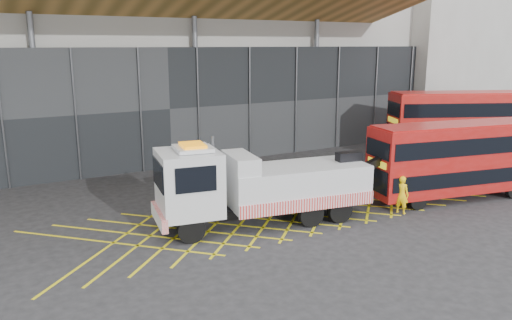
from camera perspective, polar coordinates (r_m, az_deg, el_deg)
ground_plane at (r=23.67m, az=-4.56°, el=-7.21°), size 120.00×120.00×0.00m
road_markings at (r=25.10m, az=2.10°, el=-5.96°), size 23.16×7.16×0.01m
construction_building at (r=40.15m, az=-13.78°, el=13.87°), size 55.00×23.97×18.00m
east_building at (r=54.92m, az=19.82°, el=14.26°), size 15.00×12.00×20.00m
recovery_truck at (r=22.93m, az=0.20°, el=-2.86°), size 11.83×4.38×4.10m
bus_towed at (r=28.89m, az=22.21°, el=0.31°), size 10.38×4.26×4.12m
bus_second at (r=40.85m, az=23.04°, el=4.24°), size 11.70×7.18×4.74m
worker at (r=25.68m, az=16.31°, el=-3.82°), size 0.69×0.82×1.91m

